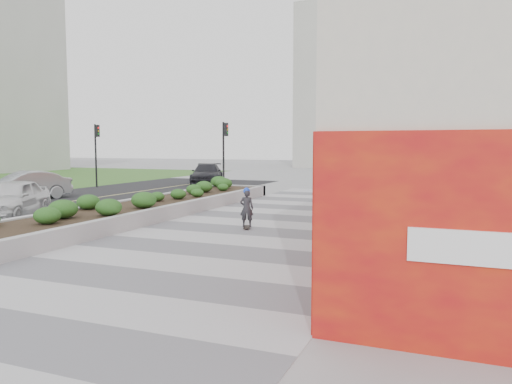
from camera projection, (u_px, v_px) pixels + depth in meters
ground at (181, 266)px, 11.60m from camera, size 160.00×160.00×0.00m
walkway at (234, 243)px, 14.37m from camera, size 8.00×36.00×0.01m
building at (494, 111)px, 16.92m from camera, size 6.04×24.08×8.00m
planter at (151, 205)px, 20.07m from camera, size 3.00×18.00×0.90m
street at (29, 207)px, 22.53m from camera, size 10.00×40.00×0.00m
traffic_signal_near at (225, 146)px, 30.19m from camera, size 0.33×0.28×4.20m
traffic_signal_far at (96, 146)px, 33.15m from camera, size 0.33×0.28×4.20m
distant_bldg_north_l at (367, 88)px, 63.32m from camera, size 16.00×12.00×20.00m
manhole_cover at (250, 244)px, 14.18m from camera, size 0.44×0.44×0.01m
skateboarder at (247, 208)px, 16.69m from camera, size 0.53×0.75×1.40m
car_white at (11, 199)px, 19.10m from camera, size 3.48×4.76×1.51m
car_silver at (24, 185)px, 25.65m from camera, size 3.15×4.74×1.48m
car_dark at (207, 174)px, 35.86m from camera, size 3.87×5.50×1.48m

